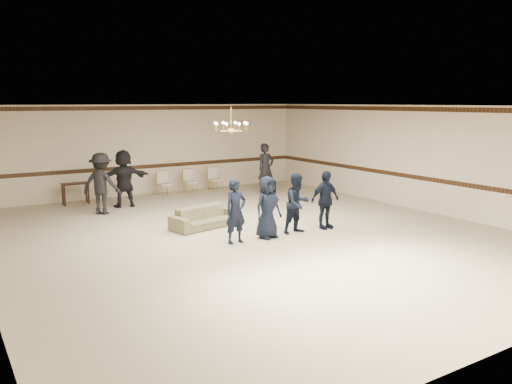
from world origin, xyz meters
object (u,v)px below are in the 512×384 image
(banquet_chair_right, at_px, (215,179))
(boy_c, at_px, (297,203))
(adult_right, at_px, (266,169))
(banquet_chair_left, at_px, (165,184))
(console_table, at_px, (76,194))
(adult_left, at_px, (101,184))
(banquet_chair_mid, at_px, (190,182))
(adult_mid, at_px, (124,178))
(boy_d, at_px, (325,200))
(settee, at_px, (205,217))
(chandelier, at_px, (231,118))
(boy_b, at_px, (268,207))
(boy_a, at_px, (236,211))

(banquet_chair_right, bearing_deg, boy_c, -97.58)
(adult_right, xyz_separation_m, banquet_chair_left, (-3.32, 1.43, -0.47))
(banquet_chair_left, xyz_separation_m, console_table, (-3.00, 0.20, -0.09))
(adult_left, height_order, banquet_chair_mid, adult_left)
(adult_mid, relative_size, banquet_chair_right, 2.05)
(boy_d, xyz_separation_m, banquet_chair_right, (0.22, 6.63, -0.32))
(settee, height_order, adult_mid, adult_mid)
(adult_right, relative_size, banquet_chair_mid, 2.05)
(settee, distance_m, banquet_chair_mid, 5.19)
(boy_d, relative_size, banquet_chair_left, 1.72)
(chandelier, xyz_separation_m, settee, (-0.61, 0.33, -2.60))
(boy_b, relative_size, console_table, 1.81)
(banquet_chair_right, bearing_deg, settee, -118.24)
(boy_d, height_order, adult_right, adult_right)
(boy_b, bearing_deg, chandelier, 89.72)
(banquet_chair_mid, xyz_separation_m, banquet_chair_right, (1.00, 0.00, 0.00))
(boy_c, bearing_deg, boy_a, 176.76)
(adult_left, xyz_separation_m, console_table, (-0.32, 1.93, -0.56))
(boy_d, bearing_deg, console_table, 123.57)
(chandelier, height_order, banquet_chair_left, chandelier)
(boy_d, bearing_deg, banquet_chair_mid, 95.28)
(banquet_chair_mid, bearing_deg, chandelier, -103.58)
(adult_left, distance_m, console_table, 2.03)
(chandelier, xyz_separation_m, banquet_chair_mid, (1.22, 5.19, -2.43))
(boy_b, bearing_deg, settee, 106.53)
(boy_b, xyz_separation_m, banquet_chair_right, (2.02, 6.63, -0.32))
(boy_c, bearing_deg, boy_b, 176.76)
(settee, bearing_deg, boy_a, -103.85)
(boy_c, bearing_deg, adult_right, 61.56)
(boy_b, bearing_deg, boy_c, -8.08)
(adult_right, distance_m, banquet_chair_left, 3.65)
(boy_d, bearing_deg, chandelier, 142.80)
(chandelier, bearing_deg, boy_d, -35.79)
(banquet_chair_mid, bearing_deg, adult_left, -155.19)
(boy_a, relative_size, boy_c, 1.00)
(boy_a, bearing_deg, console_table, 101.89)
(adult_left, distance_m, banquet_chair_left, 3.22)
(chandelier, bearing_deg, banquet_chair_left, 87.59)
(adult_right, bearing_deg, chandelier, -135.85)
(boy_c, bearing_deg, boy_d, -3.24)
(banquet_chair_left, bearing_deg, adult_mid, -153.17)
(settee, bearing_deg, adult_right, 28.54)
(boy_b, bearing_deg, banquet_chair_mid, 73.16)
(boy_c, xyz_separation_m, adult_right, (2.45, 5.20, 0.15))
(adult_right, bearing_deg, adult_mid, 172.96)
(boy_d, height_order, adult_mid, adult_mid)
(boy_c, bearing_deg, adult_mid, 112.11)
(boy_a, relative_size, boy_d, 1.00)
(boy_d, relative_size, banquet_chair_mid, 1.72)
(boy_b, relative_size, boy_d, 1.00)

